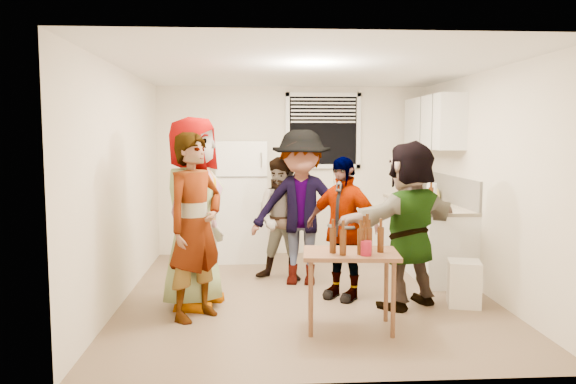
{
  "coord_description": "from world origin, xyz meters",
  "views": [
    {
      "loc": [
        -0.6,
        -6.11,
        1.79
      ],
      "look_at": [
        -0.2,
        0.12,
        1.15
      ],
      "focal_mm": 35.0,
      "sensor_mm": 36.0,
      "label": 1
    }
  ],
  "objects": [
    {
      "name": "wine_bottle",
      "position": [
        1.75,
        2.02,
        0.9
      ],
      "size": [
        0.09,
        0.09,
        0.34
      ],
      "primitive_type": "cylinder",
      "color": "black",
      "rests_on": "countertop"
    },
    {
      "name": "trash_bin",
      "position": [
        1.6,
        -0.5,
        0.25
      ],
      "size": [
        0.39,
        0.39,
        0.48
      ],
      "primitive_type": "cube",
      "rotation": [
        0.0,
        0.0,
        -0.25
      ],
      "color": "white",
      "rests_on": "ground"
    },
    {
      "name": "guest_stripe",
      "position": [
        -1.16,
        -0.71,
        0.0
      ],
      "size": [
        1.81,
        1.68,
        0.43
      ],
      "primitive_type": "imported",
      "rotation": [
        0.0,
        0.0,
        0.86
      ],
      "color": "#141933",
      "rests_on": "ground"
    },
    {
      "name": "countertop",
      "position": [
        1.7,
        1.15,
        0.88
      ],
      "size": [
        0.64,
        2.22,
        0.04
      ],
      "primitive_type": "cube",
      "color": "beige",
      "rests_on": "counter_lower"
    },
    {
      "name": "guest_orange",
      "position": [
        1.02,
        -0.47,
        0.0
      ],
      "size": [
        2.27,
        2.31,
        0.51
      ],
      "primitive_type": "imported",
      "rotation": [
        0.0,
        0.0,
        3.68
      ],
      "color": "#D8944D",
      "rests_on": "ground"
    },
    {
      "name": "beer_bottle_table",
      "position": [
        0.46,
        -1.02,
        0.72
      ],
      "size": [
        0.06,
        0.06,
        0.25
      ],
      "primitive_type": "cylinder",
      "color": "#47230C",
      "rests_on": "serving_table"
    },
    {
      "name": "room",
      "position": [
        0.0,
        0.0,
        0.0
      ],
      "size": [
        4.0,
        4.5,
        2.5
      ],
      "primitive_type": null,
      "color": "white",
      "rests_on": "ground"
    },
    {
      "name": "kettle",
      "position": [
        1.65,
        1.21,
        0.9
      ],
      "size": [
        0.25,
        0.21,
        0.2
      ],
      "primitive_type": null,
      "rotation": [
        0.0,
        0.0,
        0.05
      ],
      "color": "silver",
      "rests_on": "countertop"
    },
    {
      "name": "picture_frame",
      "position": [
        1.92,
        1.4,
        0.98
      ],
      "size": [
        0.02,
        0.19,
        0.16
      ],
      "primitive_type": "cube",
      "color": "gold",
      "rests_on": "countertop"
    },
    {
      "name": "guest_back_right",
      "position": [
        -0.02,
        0.5,
        0.0
      ],
      "size": [
        1.49,
        2.03,
        0.69
      ],
      "primitive_type": "imported",
      "rotation": [
        0.0,
        0.0,
        -0.17
      ],
      "color": "#393A3E",
      "rests_on": "ground"
    },
    {
      "name": "red_cup",
      "position": [
        0.4,
        -1.29,
        0.72
      ],
      "size": [
        0.1,
        0.1,
        0.13
      ],
      "primitive_type": "cylinder",
      "color": "maroon",
      "rests_on": "serving_table"
    },
    {
      "name": "upper_cabinets",
      "position": [
        1.83,
        1.35,
        1.95
      ],
      "size": [
        0.34,
        1.6,
        0.7
      ],
      "primitive_type": "cube",
      "color": "white",
      "rests_on": "room"
    },
    {
      "name": "window",
      "position": [
        0.45,
        2.21,
        1.85
      ],
      "size": [
        1.12,
        0.1,
        1.06
      ],
      "primitive_type": null,
      "color": "white",
      "rests_on": "room"
    },
    {
      "name": "guest_back_left",
      "position": [
        -0.21,
        0.68,
        0.0
      ],
      "size": [
        1.13,
        1.67,
        0.58
      ],
      "primitive_type": "imported",
      "rotation": [
        0.0,
        0.0,
        -0.28
      ],
      "color": "brown",
      "rests_on": "ground"
    },
    {
      "name": "serving_table",
      "position": [
        0.29,
        -1.12,
        0.0
      ],
      "size": [
        0.91,
        0.65,
        0.72
      ],
      "primitive_type": null,
      "rotation": [
        0.0,
        0.0,
        -0.09
      ],
      "color": "brown",
      "rests_on": "ground"
    },
    {
      "name": "blue_cup",
      "position": [
        1.55,
        0.49,
        0.9
      ],
      "size": [
        0.09,
        0.09,
        0.13
      ],
      "primitive_type": "cylinder",
      "color": "#2D1FD9",
      "rests_on": "countertop"
    },
    {
      "name": "refrigerator",
      "position": [
        -0.75,
        1.88,
        0.85
      ],
      "size": [
        0.7,
        0.7,
        1.7
      ],
      "primitive_type": "cube",
      "color": "white",
      "rests_on": "ground"
    },
    {
      "name": "beer_bottle_counter",
      "position": [
        1.6,
        0.65,
        0.9
      ],
      "size": [
        0.06,
        0.06,
        0.24
      ],
      "primitive_type": "cylinder",
      "color": "#47230C",
      "rests_on": "countertop"
    },
    {
      "name": "guest_grey",
      "position": [
        -1.22,
        -0.32,
        0.0
      ],
      "size": [
        2.16,
        1.48,
        0.63
      ],
      "primitive_type": "imported",
      "rotation": [
        0.0,
        0.0,
        1.28
      ],
      "color": "#989898",
      "rests_on": "ground"
    },
    {
      "name": "guest_black",
      "position": [
        0.37,
        -0.14,
        0.0
      ],
      "size": [
        1.71,
        1.78,
        0.38
      ],
      "primitive_type": "imported",
      "rotation": [
        0.0,
        0.0,
        -0.71
      ],
      "color": "black",
      "rests_on": "ground"
    },
    {
      "name": "counter_lower",
      "position": [
        1.7,
        1.15,
        0.43
      ],
      "size": [
        0.6,
        2.2,
        0.86
      ],
      "primitive_type": "cube",
      "color": "white",
      "rests_on": "ground"
    },
    {
      "name": "backsplash",
      "position": [
        1.99,
        1.15,
        1.08
      ],
      "size": [
        0.03,
        2.2,
        0.36
      ],
      "primitive_type": "cube",
      "color": "#B1ABA2",
      "rests_on": "countertop"
    },
    {
      "name": "paper_towel",
      "position": [
        1.68,
        0.87,
        0.9
      ],
      "size": [
        0.13,
        0.13,
        0.28
      ],
      "primitive_type": "cylinder",
      "color": "white",
      "rests_on": "countertop"
    }
  ]
}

